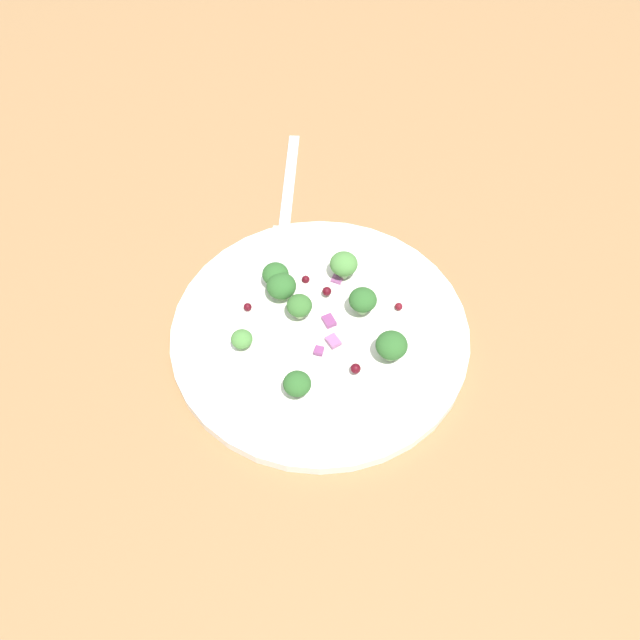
% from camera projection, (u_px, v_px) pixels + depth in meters
% --- Properties ---
extents(ground_plane, '(1.80, 1.80, 0.02)m').
position_uv_depth(ground_plane, '(304.00, 355.00, 0.66)').
color(ground_plane, olive).
extents(plate, '(0.28, 0.28, 0.02)m').
position_uv_depth(plate, '(320.00, 331.00, 0.66)').
color(plate, white).
rests_on(plate, ground_plane).
extents(dressing_pool, '(0.16, 0.16, 0.00)m').
position_uv_depth(dressing_pool, '(320.00, 329.00, 0.65)').
color(dressing_pool, white).
rests_on(dressing_pool, plate).
extents(broccoli_floret_0, '(0.03, 0.03, 0.03)m').
position_uv_depth(broccoli_floret_0, '(276.00, 274.00, 0.67)').
color(broccoli_floret_0, '#8EB77A').
rests_on(broccoli_floret_0, plate).
extents(broccoli_floret_1, '(0.02, 0.02, 0.02)m').
position_uv_depth(broccoli_floret_1, '(299.00, 306.00, 0.65)').
color(broccoli_floret_1, '#ADD18E').
rests_on(broccoli_floret_1, plate).
extents(broccoli_floret_2, '(0.03, 0.03, 0.03)m').
position_uv_depth(broccoli_floret_2, '(392.00, 346.00, 0.62)').
color(broccoli_floret_2, '#9EC684').
rests_on(broccoli_floret_2, plate).
extents(broccoli_floret_3, '(0.03, 0.03, 0.03)m').
position_uv_depth(broccoli_floret_3, '(344.00, 264.00, 0.68)').
color(broccoli_floret_3, '#8EB77A').
rests_on(broccoli_floret_3, plate).
extents(broccoli_floret_4, '(0.02, 0.02, 0.02)m').
position_uv_depth(broccoli_floret_4, '(242.00, 339.00, 0.63)').
color(broccoli_floret_4, '#9EC684').
rests_on(broccoli_floret_4, plate).
extents(broccoli_floret_5, '(0.02, 0.02, 0.02)m').
position_uv_depth(broccoli_floret_5, '(297.00, 384.00, 0.60)').
color(broccoli_floret_5, '#8EB77A').
rests_on(broccoli_floret_5, plate).
extents(broccoli_floret_6, '(0.03, 0.03, 0.03)m').
position_uv_depth(broccoli_floret_6, '(283.00, 286.00, 0.66)').
color(broccoli_floret_6, '#ADD18E').
rests_on(broccoli_floret_6, plate).
extents(broccoli_floret_7, '(0.03, 0.03, 0.03)m').
position_uv_depth(broccoli_floret_7, '(363.00, 300.00, 0.65)').
color(broccoli_floret_7, '#8EB77A').
rests_on(broccoli_floret_7, plate).
extents(cranberry_0, '(0.01, 0.01, 0.01)m').
position_uv_depth(cranberry_0, '(306.00, 279.00, 0.69)').
color(cranberry_0, '#4C0A14').
rests_on(cranberry_0, plate).
extents(cranberry_1, '(0.01, 0.01, 0.01)m').
position_uv_depth(cranberry_1, '(356.00, 369.00, 0.62)').
color(cranberry_1, '#4C0A14').
rests_on(cranberry_1, plate).
extents(cranberry_2, '(0.01, 0.01, 0.01)m').
position_uv_depth(cranberry_2, '(400.00, 309.00, 0.66)').
color(cranberry_2, maroon).
rests_on(cranberry_2, plate).
extents(cranberry_3, '(0.01, 0.01, 0.01)m').
position_uv_depth(cranberry_3, '(248.00, 307.00, 0.66)').
color(cranberry_3, '#4C0A14').
rests_on(cranberry_3, plate).
extents(cranberry_4, '(0.01, 0.01, 0.01)m').
position_uv_depth(cranberry_4, '(327.00, 291.00, 0.67)').
color(cranberry_4, '#4C0A14').
rests_on(cranberry_4, plate).
extents(cranberry_5, '(0.01, 0.01, 0.01)m').
position_uv_depth(cranberry_5, '(292.00, 283.00, 0.68)').
color(cranberry_5, maroon).
rests_on(cranberry_5, plate).
extents(onion_bit_0, '(0.01, 0.01, 0.00)m').
position_uv_depth(onion_bit_0, '(243.00, 338.00, 0.64)').
color(onion_bit_0, '#A35B93').
rests_on(onion_bit_0, plate).
extents(onion_bit_1, '(0.01, 0.01, 0.01)m').
position_uv_depth(onion_bit_1, '(329.00, 321.00, 0.66)').
color(onion_bit_1, '#843D75').
rests_on(onion_bit_1, plate).
extents(onion_bit_2, '(0.01, 0.01, 0.00)m').
position_uv_depth(onion_bit_2, '(337.00, 279.00, 0.69)').
color(onion_bit_2, '#934C84').
rests_on(onion_bit_2, plate).
extents(onion_bit_3, '(0.01, 0.01, 0.00)m').
position_uv_depth(onion_bit_3, '(319.00, 351.00, 0.63)').
color(onion_bit_3, '#843D75').
rests_on(onion_bit_3, plate).
extents(onion_bit_4, '(0.01, 0.01, 0.00)m').
position_uv_depth(onion_bit_4, '(333.00, 341.00, 0.64)').
color(onion_bit_4, '#A35B93').
rests_on(onion_bit_4, plate).
extents(fork, '(0.10, 0.18, 0.01)m').
position_uv_depth(fork, '(288.00, 197.00, 0.77)').
color(fork, silver).
rests_on(fork, ground_plane).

